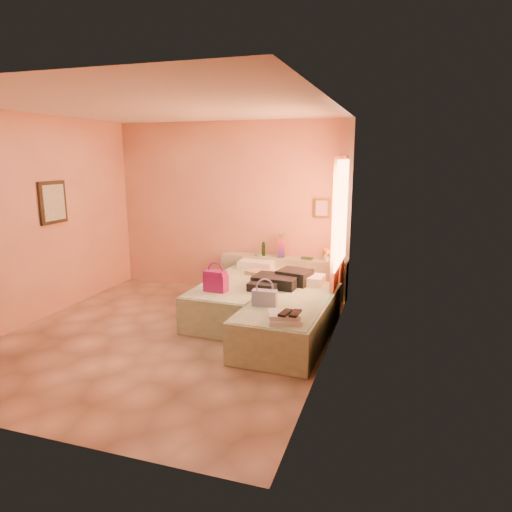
{
  "coord_description": "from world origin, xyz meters",
  "views": [
    {
      "loc": [
        2.74,
        -4.87,
        2.25
      ],
      "look_at": [
        0.91,
        0.85,
        0.92
      ],
      "focal_mm": 32.0,
      "sensor_mm": 36.0,
      "label": 1
    }
  ],
  "objects_px": {
    "headboard_ledge": "(283,276)",
    "bed_left": "(240,297)",
    "water_bottle": "(263,249)",
    "blue_handbag": "(265,298)",
    "green_book": "(307,258)",
    "bed_right": "(290,319)",
    "magenta_handbag": "(216,281)",
    "towel_stack": "(285,317)",
    "flower_vase": "(328,253)"
  },
  "relations": [
    {
      "from": "bed_right",
      "to": "towel_stack",
      "type": "relative_size",
      "value": 5.71
    },
    {
      "from": "flower_vase",
      "to": "magenta_handbag",
      "type": "xyz_separation_m",
      "value": [
        -1.21,
        -1.6,
        -0.13
      ]
    },
    {
      "from": "bed_right",
      "to": "water_bottle",
      "type": "distance_m",
      "value": 1.97
    },
    {
      "from": "bed_left",
      "to": "green_book",
      "type": "height_order",
      "value": "green_book"
    },
    {
      "from": "green_book",
      "to": "blue_handbag",
      "type": "height_order",
      "value": "blue_handbag"
    },
    {
      "from": "headboard_ledge",
      "to": "water_bottle",
      "type": "bearing_deg",
      "value": -178.62
    },
    {
      "from": "headboard_ledge",
      "to": "flower_vase",
      "type": "bearing_deg",
      "value": -2.58
    },
    {
      "from": "water_bottle",
      "to": "magenta_handbag",
      "type": "distance_m",
      "value": 1.63
    },
    {
      "from": "flower_vase",
      "to": "blue_handbag",
      "type": "height_order",
      "value": "flower_vase"
    },
    {
      "from": "green_book",
      "to": "flower_vase",
      "type": "bearing_deg",
      "value": 6.42
    },
    {
      "from": "flower_vase",
      "to": "blue_handbag",
      "type": "xyz_separation_m",
      "value": [
        -0.43,
        -1.97,
        -0.17
      ]
    },
    {
      "from": "bed_right",
      "to": "flower_vase",
      "type": "bearing_deg",
      "value": 85.56
    },
    {
      "from": "magenta_handbag",
      "to": "towel_stack",
      "type": "height_order",
      "value": "magenta_handbag"
    },
    {
      "from": "water_bottle",
      "to": "headboard_ledge",
      "type": "bearing_deg",
      "value": 1.38
    },
    {
      "from": "flower_vase",
      "to": "towel_stack",
      "type": "relative_size",
      "value": 0.67
    },
    {
      "from": "blue_handbag",
      "to": "towel_stack",
      "type": "distance_m",
      "value": 0.59
    },
    {
      "from": "headboard_ledge",
      "to": "water_bottle",
      "type": "distance_m",
      "value": 0.55
    },
    {
      "from": "bed_right",
      "to": "water_bottle",
      "type": "height_order",
      "value": "water_bottle"
    },
    {
      "from": "green_book",
      "to": "flower_vase",
      "type": "xyz_separation_m",
      "value": [
        0.32,
        0.02,
        0.1
      ]
    },
    {
      "from": "towel_stack",
      "to": "water_bottle",
      "type": "bearing_deg",
      "value": 112.0
    },
    {
      "from": "water_bottle",
      "to": "blue_handbag",
      "type": "distance_m",
      "value": 2.09
    },
    {
      "from": "bed_right",
      "to": "blue_handbag",
      "type": "xyz_separation_m",
      "value": [
        -0.24,
        -0.3,
        0.34
      ]
    },
    {
      "from": "bed_left",
      "to": "magenta_handbag",
      "type": "xyz_separation_m",
      "value": [
        -0.13,
        -0.58,
        0.39
      ]
    },
    {
      "from": "magenta_handbag",
      "to": "blue_handbag",
      "type": "relative_size",
      "value": 1.02
    },
    {
      "from": "bed_left",
      "to": "water_bottle",
      "type": "relative_size",
      "value": 9.17
    },
    {
      "from": "headboard_ledge",
      "to": "blue_handbag",
      "type": "height_order",
      "value": "blue_handbag"
    },
    {
      "from": "bed_right",
      "to": "towel_stack",
      "type": "xyz_separation_m",
      "value": [
        0.12,
        -0.76,
        0.3
      ]
    },
    {
      "from": "bed_left",
      "to": "towel_stack",
      "type": "distance_m",
      "value": 1.76
    },
    {
      "from": "blue_handbag",
      "to": "magenta_handbag",
      "type": "bearing_deg",
      "value": 150.37
    },
    {
      "from": "flower_vase",
      "to": "blue_handbag",
      "type": "distance_m",
      "value": 2.02
    },
    {
      "from": "bed_right",
      "to": "green_book",
      "type": "relative_size",
      "value": 11.35
    },
    {
      "from": "headboard_ledge",
      "to": "bed_left",
      "type": "xyz_separation_m",
      "value": [
        -0.38,
        -1.05,
        -0.08
      ]
    },
    {
      "from": "bed_left",
      "to": "bed_right",
      "type": "distance_m",
      "value": 1.11
    },
    {
      "from": "bed_right",
      "to": "towel_stack",
      "type": "distance_m",
      "value": 0.82
    },
    {
      "from": "flower_vase",
      "to": "towel_stack",
      "type": "bearing_deg",
      "value": -91.46
    },
    {
      "from": "bed_right",
      "to": "water_bottle",
      "type": "relative_size",
      "value": 9.17
    },
    {
      "from": "bed_right",
      "to": "magenta_handbag",
      "type": "bearing_deg",
      "value": 177.86
    },
    {
      "from": "bed_left",
      "to": "towel_stack",
      "type": "height_order",
      "value": "towel_stack"
    },
    {
      "from": "flower_vase",
      "to": "bed_left",
      "type": "bearing_deg",
      "value": -136.84
    },
    {
      "from": "green_book",
      "to": "blue_handbag",
      "type": "bearing_deg",
      "value": -91.4
    },
    {
      "from": "bed_left",
      "to": "green_book",
      "type": "relative_size",
      "value": 11.35
    },
    {
      "from": "green_book",
      "to": "bed_right",
      "type": "bearing_deg",
      "value": -83.48
    },
    {
      "from": "green_book",
      "to": "flower_vase",
      "type": "relative_size",
      "value": 0.75
    },
    {
      "from": "towel_stack",
      "to": "magenta_handbag",
      "type": "bearing_deg",
      "value": 144.25
    },
    {
      "from": "headboard_ledge",
      "to": "blue_handbag",
      "type": "bearing_deg",
      "value": -82.02
    },
    {
      "from": "headboard_ledge",
      "to": "green_book",
      "type": "distance_m",
      "value": 0.52
    },
    {
      "from": "water_bottle",
      "to": "blue_handbag",
      "type": "height_order",
      "value": "water_bottle"
    },
    {
      "from": "bed_right",
      "to": "magenta_handbag",
      "type": "distance_m",
      "value": 1.1
    },
    {
      "from": "flower_vase",
      "to": "blue_handbag",
      "type": "relative_size",
      "value": 0.81
    },
    {
      "from": "bed_left",
      "to": "magenta_handbag",
      "type": "distance_m",
      "value": 0.71
    }
  ]
}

